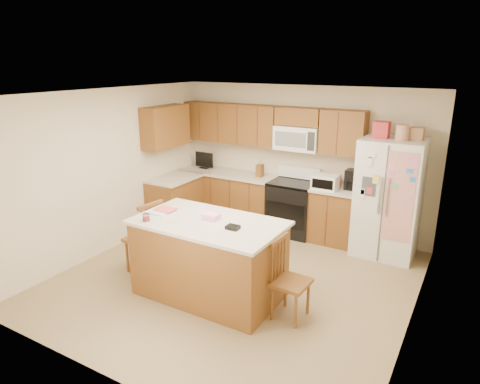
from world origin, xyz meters
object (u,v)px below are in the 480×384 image
Objects in this scene: windsor_chair_left at (145,238)px; windsor_chair_right at (289,281)px; stove at (293,207)px; refrigerator at (389,197)px; island at (209,258)px; windsor_chair_back at (244,244)px.

windsor_chair_right is (2.21, -0.04, -0.04)m from windsor_chair_left.
windsor_chair_right is at bearing -67.66° from stove.
refrigerator reaches higher than island.
stove is at bearing 112.34° from windsor_chair_right.
windsor_chair_back is at bearing -89.75° from stove.
refrigerator is (1.57, -0.06, 0.45)m from stove.
island is at bearing -177.51° from windsor_chair_right.
stove is at bearing 177.70° from refrigerator.
refrigerator is 2.33m from windsor_chair_back.
windsor_chair_back is at bearing 145.60° from windsor_chair_right.
windsor_chair_right is at bearing 2.49° from island.
windsor_chair_right is (0.98, -2.40, -0.02)m from stove.
windsor_chair_right is at bearing -34.40° from windsor_chair_back.
island is (-1.66, -2.38, -0.41)m from refrigerator.
stove is 0.55× the size of refrigerator.
island is 1.14m from windsor_chair_left.
windsor_chair_right is at bearing -1.09° from windsor_chair_left.
island is at bearing -4.44° from windsor_chair_left.
stove reaches higher than windsor_chair_left.
windsor_chair_right is at bearing -104.11° from refrigerator.
windsor_chair_left reaches higher than windsor_chair_back.
stove is 0.61× the size of island.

